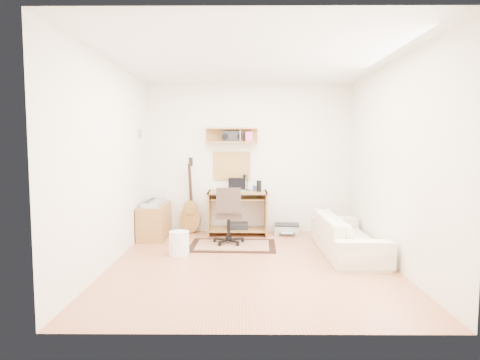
{
  "coord_description": "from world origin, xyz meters",
  "views": [
    {
      "loc": [
        -0.11,
        -5.22,
        1.55
      ],
      "look_at": [
        -0.15,
        1.05,
        1.0
      ],
      "focal_mm": 30.71,
      "sensor_mm": 36.0,
      "label": 1
    }
  ],
  "objects_px": {
    "sofa": "(348,228)",
    "desk": "(238,213)",
    "cabinet": "(154,221)",
    "task_chair": "(229,215)",
    "printer": "(287,229)"
  },
  "relations": [
    {
      "from": "desk",
      "to": "task_chair",
      "type": "distance_m",
      "value": 0.69
    },
    {
      "from": "cabinet",
      "to": "printer",
      "type": "relative_size",
      "value": 2.1
    },
    {
      "from": "cabinet",
      "to": "task_chair",
      "type": "bearing_deg",
      "value": -19.51
    },
    {
      "from": "task_chair",
      "to": "sofa",
      "type": "height_order",
      "value": "task_chair"
    },
    {
      "from": "printer",
      "to": "cabinet",
      "type": "bearing_deg",
      "value": -167.05
    },
    {
      "from": "cabinet",
      "to": "printer",
      "type": "height_order",
      "value": "cabinet"
    },
    {
      "from": "sofa",
      "to": "desk",
      "type": "bearing_deg",
      "value": 52.42
    },
    {
      "from": "task_chair",
      "to": "sofa",
      "type": "xyz_separation_m",
      "value": [
        1.71,
        -0.54,
        -0.09
      ]
    },
    {
      "from": "task_chair",
      "to": "cabinet",
      "type": "bearing_deg",
      "value": 158.53
    },
    {
      "from": "desk",
      "to": "sofa",
      "type": "xyz_separation_m",
      "value": [
        1.58,
        -1.21,
        -0.01
      ]
    },
    {
      "from": "task_chair",
      "to": "cabinet",
      "type": "distance_m",
      "value": 1.34
    },
    {
      "from": "desk",
      "to": "printer",
      "type": "xyz_separation_m",
      "value": [
        0.86,
        0.07,
        -0.29
      ]
    },
    {
      "from": "sofa",
      "to": "printer",
      "type": "bearing_deg",
      "value": 29.33
    },
    {
      "from": "cabinet",
      "to": "sofa",
      "type": "distance_m",
      "value": 3.12
    },
    {
      "from": "desk",
      "to": "task_chair",
      "type": "relative_size",
      "value": 1.1
    }
  ]
}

